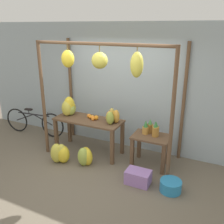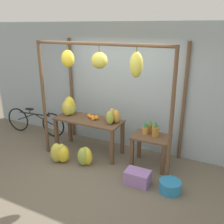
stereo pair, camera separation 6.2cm
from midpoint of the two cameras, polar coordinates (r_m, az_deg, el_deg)
The scene contains 14 objects.
ground_plane at distance 4.90m, azimuth -4.92°, elevation -14.52°, with size 20.00×20.00×0.00m, color #665B4C.
shop_wall_back at distance 5.63m, azimuth 2.97°, elevation 5.64°, with size 8.00×0.08×2.80m.
stall_awning at distance 4.75m, azimuth -1.23°, elevation 7.83°, with size 2.80×1.18×2.44m.
display_table_main at distance 5.49m, azimuth -5.03°, elevation -2.90°, with size 1.50×0.61×0.79m.
display_table_side at distance 5.07m, azimuth 9.20°, elevation -7.14°, with size 0.73×0.52×0.65m.
banana_pile_on_table at distance 5.70m, azimuth -9.35°, elevation 1.07°, with size 0.29×0.39×0.43m.
orange_pile at distance 5.43m, azimuth -4.08°, elevation -1.18°, with size 0.30×0.19×0.10m.
pineapple_cluster at distance 5.01m, azimuth 9.39°, elevation -3.83°, with size 0.34×0.26×0.32m.
banana_pile_ground_left at distance 5.36m, azimuth -11.24°, elevation -9.28°, with size 0.45×0.42×0.42m.
banana_pile_ground_right at distance 5.20m, azimuth -5.79°, elevation -10.01°, with size 0.36×0.35×0.40m.
fruit_crate_white at distance 4.67m, azimuth 6.23°, elevation -14.62°, with size 0.44×0.30×0.25m.
blue_bucket at distance 4.58m, azimuth 13.49°, elevation -16.20°, with size 0.37×0.37×0.20m.
parked_bicycle at distance 6.81m, azimuth -16.92°, elevation -2.11°, with size 1.74×0.21×0.69m.
papaya_pile at distance 5.16m, azimuth 0.35°, elevation -1.06°, with size 0.32×0.37×0.29m.
Camera 2 is at (2.20, -3.44, 2.71)m, focal length 40.00 mm.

